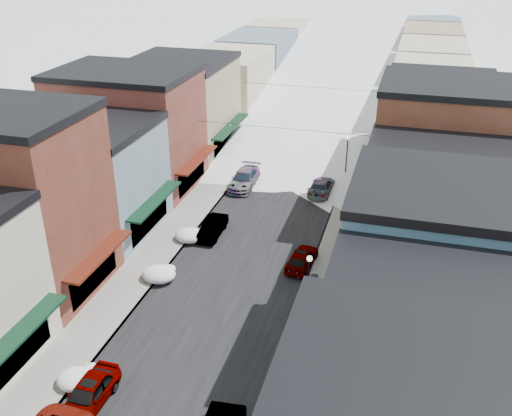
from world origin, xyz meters
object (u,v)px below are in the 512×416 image
Objects in this scene: car_dark_hatch at (212,228)px; trash_can at (314,282)px; car_silver_sedan at (89,394)px; streetlamp_near at (309,279)px.

car_dark_hatch reaches higher than trash_can.
streetlamp_near is at bearing 48.02° from car_silver_sedan.
car_silver_sedan is 14.05m from streetlamp_near.
trash_can is at bearing -31.24° from car_dark_hatch.
car_dark_hatch is at bearing 137.54° from streetlamp_near.
streetlamp_near reaches higher than car_silver_sedan.
streetlamp_near is (9.37, -8.57, 2.24)m from car_dark_hatch.
car_silver_sedan is at bearing -91.22° from car_dark_hatch.
car_dark_hatch is 0.94× the size of streetlamp_near.
car_dark_hatch is 4.43× the size of trash_can.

